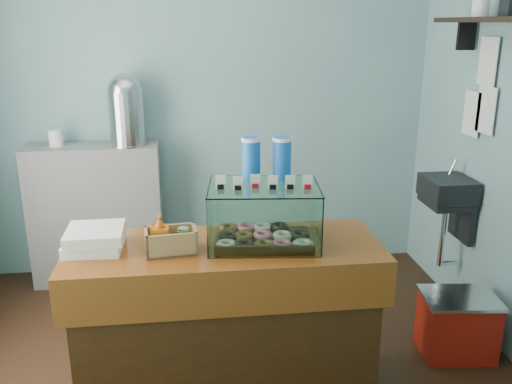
{
  "coord_description": "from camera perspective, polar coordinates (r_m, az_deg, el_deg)",
  "views": [
    {
      "loc": [
        -0.16,
        -2.8,
        1.98
      ],
      "look_at": [
        0.17,
        -0.15,
        1.15
      ],
      "focal_mm": 38.0,
      "sensor_mm": 36.0,
      "label": 1
    }
  ],
  "objects": [
    {
      "name": "ground",
      "position": [
        3.43,
        -3.32,
        -17.94
      ],
      "size": [
        3.5,
        3.5,
        0.0
      ],
      "primitive_type": "plane",
      "color": "black",
      "rests_on": "ground"
    },
    {
      "name": "room_shell",
      "position": [
        2.82,
        -3.41,
        11.72
      ],
      "size": [
        3.54,
        3.04,
        2.82
      ],
      "color": "#709BA3",
      "rests_on": "ground"
    },
    {
      "name": "counter",
      "position": [
        2.97,
        -3.14,
        -13.55
      ],
      "size": [
        1.6,
        0.6,
        0.9
      ],
      "color": "#43200C",
      "rests_on": "ground"
    },
    {
      "name": "back_shelf",
      "position": [
        4.42,
        -16.36,
        -2.26
      ],
      "size": [
        1.0,
        0.32,
        1.1
      ],
      "primitive_type": "cube",
      "color": "gray",
      "rests_on": "ground"
    },
    {
      "name": "display_case",
      "position": [
        2.77,
        0.8,
        -1.85
      ],
      "size": [
        0.6,
        0.46,
        0.52
      ],
      "rotation": [
        0.0,
        0.0,
        -0.1
      ],
      "color": "#311E0E",
      "rests_on": "counter"
    },
    {
      "name": "condiment_crate",
      "position": [
        2.69,
        -9.21,
        -4.89
      ],
      "size": [
        0.26,
        0.18,
        0.2
      ],
      "rotation": [
        0.0,
        0.0,
        0.11
      ],
      "color": "tan",
      "rests_on": "counter"
    },
    {
      "name": "pastry_boxes",
      "position": [
        2.82,
        -16.6,
        -4.74
      ],
      "size": [
        0.29,
        0.29,
        0.11
      ],
      "rotation": [
        0.0,
        0.0,
        -0.03
      ],
      "color": "white",
      "rests_on": "counter"
    },
    {
      "name": "coffee_urn",
      "position": [
        4.17,
        -13.53,
        8.6
      ],
      "size": [
        0.29,
        0.29,
        0.53
      ],
      "color": "silver",
      "rests_on": "back_shelf"
    },
    {
      "name": "red_cooler",
      "position": [
        3.67,
        20.42,
        -12.94
      ],
      "size": [
        0.48,
        0.39,
        0.39
      ],
      "rotation": [
        0.0,
        0.0,
        -0.11
      ],
      "color": "#AE190D",
      "rests_on": "ground"
    }
  ]
}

